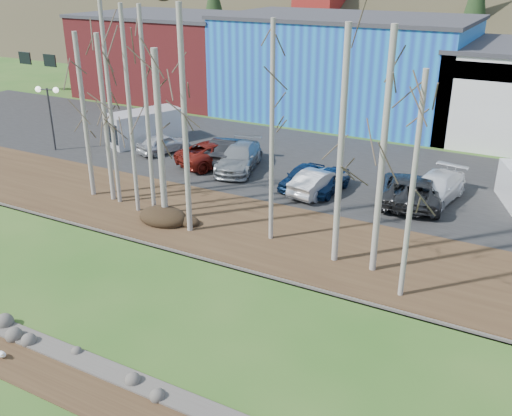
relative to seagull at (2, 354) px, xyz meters
The scene contains 33 objects.
dirt_strip 4.03m from the seagull, ahead, with size 80.00×1.80×0.03m, color #382616.
near_bank_rocks 4.20m from the seagull, 16.15° to the left, with size 80.00×0.80×0.50m, color #47423D, non-canonical shape.
river 6.63m from the seagull, 52.60° to the left, with size 80.00×8.00×0.90m, color black, non-canonical shape.
far_bank_rocks 10.20m from the seagull, 66.74° to the left, with size 80.00×0.80×0.46m, color #47423D, non-canonical shape.
far_bank 13.20m from the seagull, 72.23° to the left, with size 80.00×7.00×0.15m, color #382616.
parking_lot 23.42m from the seagull, 80.10° to the left, with size 80.00×14.00×0.14m, color black.
building_brick 42.27m from the seagull, 118.32° to the left, with size 16.32×12.24×7.80m.
building_blue 37.33m from the seagull, 93.05° to the left, with size 20.40×12.24×8.30m.
seagull is the anchor object (origin of this frame).
dirt_mound 11.42m from the seagull, 99.17° to the left, with size 2.68×1.89×0.52m, color black.
birch_0 14.44m from the seagull, 116.14° to the left, with size 0.25×0.25×8.86m.
birch_1 14.50m from the seagull, 114.21° to the left, with size 0.21×0.21×11.16m.
birch_2 12.38m from the seagull, 99.15° to the left, with size 0.32×0.32×8.49m.
birch_3 13.13m from the seagull, 103.19° to the left, with size 0.21×0.21×10.35m.
birch_4 12.21m from the seagull, 90.15° to the left, with size 0.26×0.26×10.55m.
birch_5 13.65m from the seagull, 72.39° to the left, with size 0.21×0.21×9.97m.
birch_6 15.28m from the seagull, 43.46° to the left, with size 0.20×0.20×8.77m.
birch_7 14.54m from the seagull, 57.78° to the left, with size 0.27×0.27×10.01m.
birch_8 15.46m from the seagull, 51.89° to the left, with size 0.27×0.27×10.02m.
birch_10 13.39m from the seagull, 108.06° to the left, with size 0.21×0.21×10.35m.
birch_11 15.11m from the seagull, 121.34° to the left, with size 0.25×0.25×8.86m.
street_lamp 23.74m from the seagull, 132.28° to the left, with size 1.63×0.77×4.42m.
car_0 22.36m from the seagull, 113.09° to the left, with size 1.53×3.80×1.29m, color silver.
car_1 21.38m from the seagull, 100.58° to the left, with size 1.68×4.81×1.58m, color black.
car_2 20.69m from the seagull, 101.81° to the left, with size 2.52×5.46×1.52m, color maroon.
car_3 20.15m from the seagull, 96.96° to the left, with size 2.19×5.38×1.56m, color gray.
car_4 19.16m from the seagull, 82.87° to the left, with size 1.52×3.79×1.29m, color #0E2346.
car_5 18.92m from the seagull, 79.07° to the left, with size 1.51×4.32×1.42m, color silver.
car_6 21.65m from the seagull, 65.79° to the left, with size 2.44×5.28×1.47m, color #29292B.
car_7 22.67m from the seagull, 64.92° to the left, with size 2.12×5.23×1.52m, color white.
car_8 21.37m from the seagull, 67.58° to the left, with size 2.44×5.28×1.47m, color #29292B.
car_9 19.41m from the seagull, 78.36° to the left, with size 1.52×3.79×1.29m, color #0E2346.
van_grey 24.58m from the seagull, 117.99° to the left, with size 4.04×5.71×2.31m.
Camera 1 is at (10.81, -7.64, 12.11)m, focal length 40.00 mm.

